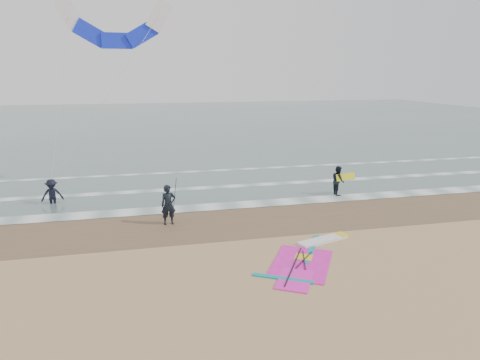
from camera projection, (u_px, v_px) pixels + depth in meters
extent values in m
plane|color=tan|center=(306.00, 274.00, 14.79)|extent=(120.00, 120.00, 0.00)
cube|color=#47605E|center=(181.00, 122.00, 60.18)|extent=(120.00, 80.00, 0.02)
cube|color=brown|center=(260.00, 218.00, 20.46)|extent=(120.00, 5.00, 0.01)
cube|color=white|center=(249.00, 204.00, 22.53)|extent=(120.00, 1.20, 0.02)
cube|color=white|center=(234.00, 186.00, 26.13)|extent=(120.00, 0.70, 0.02)
cube|color=white|center=(221.00, 170.00, 30.38)|extent=(120.00, 0.50, 0.01)
cube|color=white|center=(323.00, 240.00, 17.64)|extent=(2.32, 1.23, 0.11)
cube|color=yellow|center=(342.00, 235.00, 18.15)|extent=(0.55, 0.64, 0.12)
cube|color=#FF20BC|center=(301.00, 263.00, 15.59)|extent=(3.17, 3.50, 0.04)
cube|color=#FF20BC|center=(295.00, 280.00, 14.33)|extent=(1.75, 1.95, 0.04)
cube|color=#0C8C99|center=(312.00, 248.00, 16.89)|extent=(1.62, 2.60, 0.05)
cube|color=#0C8C99|center=(283.00, 278.00, 14.42)|extent=(1.90, 1.21, 0.05)
cube|color=yellow|center=(304.00, 257.00, 16.07)|extent=(0.82, 0.79, 0.05)
cylinder|color=black|center=(293.00, 266.00, 15.33)|extent=(1.67, 2.85, 0.05)
cylinder|color=black|center=(304.00, 259.00, 15.79)|extent=(1.12, 1.23, 0.04)
cylinder|color=black|center=(304.00, 259.00, 15.79)|extent=(0.54, 1.56, 0.04)
imported|color=black|center=(168.00, 205.00, 19.43)|extent=(0.73, 0.54, 1.86)
imported|color=black|center=(338.00, 181.00, 24.17)|extent=(0.70, 0.86, 1.67)
imported|color=black|center=(51.00, 189.00, 22.42)|extent=(1.21, 0.84, 1.71)
cylinder|color=black|center=(175.00, 195.00, 19.38)|extent=(0.17, 0.86, 1.82)
cube|color=yellow|center=(346.00, 177.00, 24.11)|extent=(1.30, 0.51, 0.39)
cube|color=white|center=(69.00, 13.00, 23.36)|extent=(1.62, 0.25, 1.91)
cube|color=#162AEB|center=(90.00, 33.00, 23.83)|extent=(1.91, 0.28, 1.61)
cube|color=#162AEB|center=(117.00, 41.00, 24.23)|extent=(1.70, 0.26, 0.89)
cube|color=#162AEB|center=(142.00, 34.00, 24.44)|extent=(1.91, 0.28, 1.61)
cube|color=white|center=(159.00, 16.00, 24.41)|extent=(1.62, 0.25, 1.91)
cylinder|color=beige|center=(60.00, 96.00, 22.86)|extent=(1.27, 3.08, 8.81)
cylinder|color=beige|center=(107.00, 96.00, 23.38)|extent=(6.13, 3.08, 8.81)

